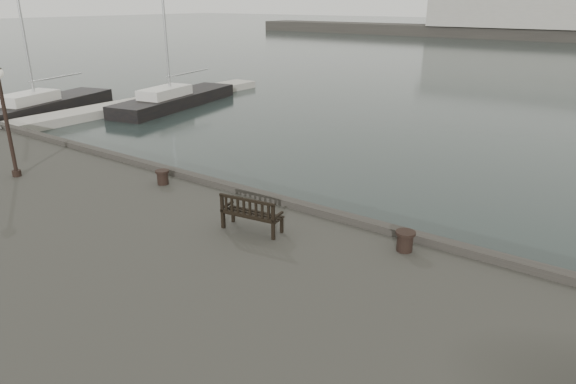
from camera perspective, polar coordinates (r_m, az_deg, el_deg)
name	(u,v)px	position (r m, az deg, el deg)	size (l,w,h in m)	color
ground	(283,253)	(14.47, -0.60, -6.79)	(400.00, 400.00, 0.00)	black
pontoon	(124,106)	(34.91, -17.71, 9.06)	(2.00, 24.00, 0.50)	#ACA79F
bench	(252,220)	(12.02, -4.06, -3.13)	(1.52, 0.71, 0.84)	black
bollard_left	(163,177)	(15.49, -13.76, 1.60)	(0.40, 0.40, 0.42)	black
bollard_right	(405,241)	(11.35, 12.86, -5.35)	(0.43, 0.43, 0.45)	black
lamp_post	(3,106)	(17.37, -29.06, 8.38)	(0.34, 0.34, 3.40)	black
yacht_a	(43,109)	(35.96, -25.55, 8.33)	(5.18, 10.29, 13.55)	black
yacht_c	(176,103)	(35.35, -12.34, 9.68)	(4.47, 10.82, 14.04)	black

